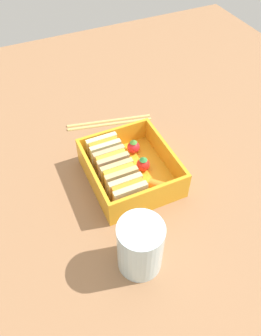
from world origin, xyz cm
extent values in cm
cube|color=#956846|center=(0.00, 0.00, -1.00)|extent=(120.00, 120.00, 2.00)
cube|color=gold|center=(0.00, 0.00, 0.60)|extent=(16.40, 14.85, 1.20)
cube|color=gold|center=(0.00, 7.12, 3.43)|extent=(16.40, 0.60, 4.45)
cube|color=gold|center=(0.00, -7.12, 3.43)|extent=(16.40, 0.60, 4.45)
cube|color=gold|center=(-7.90, 0.00, 3.43)|extent=(0.60, 13.65, 4.45)
cube|color=gold|center=(7.90, 0.00, 3.43)|extent=(0.60, 13.65, 4.45)
cube|color=#D4BD89|center=(-6.49, 2.94, 3.55)|extent=(1.01, 5.87, 4.69)
cube|color=orange|center=(-5.48, 2.94, 3.55)|extent=(1.01, 5.40, 4.32)
cube|color=#D4BD89|center=(-4.47, 2.94, 3.55)|extent=(1.01, 5.87, 4.69)
cube|color=tan|center=(-2.84, 2.94, 3.55)|extent=(1.01, 5.87, 4.69)
cube|color=yellow|center=(-1.83, 2.94, 3.55)|extent=(1.01, 5.40, 4.32)
cube|color=tan|center=(-0.81, 2.94, 3.55)|extent=(1.01, 5.87, 4.69)
cube|color=tan|center=(0.81, 2.94, 3.55)|extent=(1.01, 5.87, 4.69)
cube|color=yellow|center=(1.83, 2.94, 3.55)|extent=(1.01, 5.40, 4.32)
cube|color=tan|center=(2.84, 2.94, 3.55)|extent=(1.01, 5.87, 4.69)
cube|color=beige|center=(4.47, 2.94, 3.55)|extent=(1.01, 5.87, 4.69)
cube|color=orange|center=(5.48, 2.94, 3.55)|extent=(1.01, 5.40, 4.32)
cube|color=beige|center=(6.49, 2.94, 3.55)|extent=(1.01, 5.87, 4.69)
cylinder|color=orange|center=(-5.20, -3.21, 1.99)|extent=(3.73, 3.67, 1.58)
sphere|color=red|center=(0.03, -2.55, 2.45)|extent=(2.50, 2.50, 2.50)
cone|color=#2F873F|center=(0.03, -2.55, 4.00)|extent=(1.50, 1.50, 0.60)
sphere|color=red|center=(4.94, -2.87, 2.41)|extent=(2.43, 2.43, 2.43)
cone|color=#438933|center=(4.94, -2.87, 3.93)|extent=(1.46, 1.46, 0.60)
cylinder|color=tan|center=(15.64, -2.18, 0.35)|extent=(4.72, 18.07, 0.70)
cylinder|color=tan|center=(16.77, -2.44, 0.35)|extent=(4.72, 18.07, 0.70)
cylinder|color=silver|center=(-15.86, 5.67, 4.73)|extent=(6.65, 6.65, 9.45)
camera|label=1|loc=(-35.92, 16.27, 46.68)|focal=35.00mm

